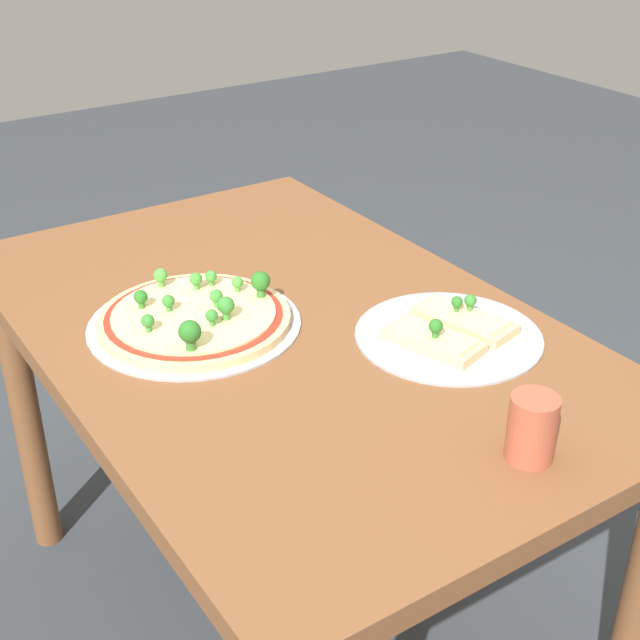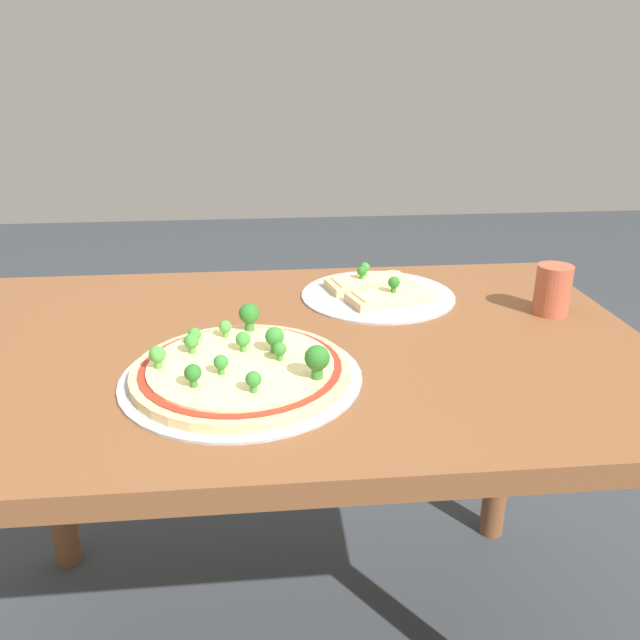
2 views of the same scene
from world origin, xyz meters
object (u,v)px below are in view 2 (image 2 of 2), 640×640
at_px(dining_table, 287,394).
at_px(drinking_cup, 553,290).
at_px(pizza_tray_whole, 242,369).
at_px(pizza_tray_slice, 378,291).

height_order(dining_table, drinking_cup, drinking_cup).
bearing_deg(pizza_tray_whole, drinking_cup, -160.01).
xyz_separation_m(pizza_tray_whole, drinking_cup, (-0.55, -0.20, 0.03)).
relative_size(dining_table, pizza_tray_slice, 3.98).
relative_size(pizza_tray_slice, drinking_cup, 3.31).
bearing_deg(pizza_tray_whole, pizza_tray_slice, -128.70).
bearing_deg(pizza_tray_slice, drinking_cup, 157.88).
xyz_separation_m(dining_table, drinking_cup, (-0.49, -0.08, 0.15)).
xyz_separation_m(pizza_tray_whole, pizza_tray_slice, (-0.26, -0.32, -0.00)).
bearing_deg(pizza_tray_whole, dining_table, -118.58).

